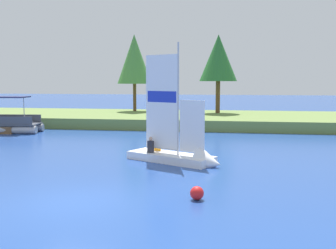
% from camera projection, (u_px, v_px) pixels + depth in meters
% --- Properties ---
extents(ground_plane, '(200.00, 200.00, 0.00)m').
position_uv_depth(ground_plane, '(74.00, 202.00, 13.44)').
color(ground_plane, '#234793').
extents(shore_bank, '(80.00, 11.38, 0.88)m').
position_uv_depth(shore_bank, '(177.00, 119.00, 37.51)').
color(shore_bank, olive).
rests_on(shore_bank, ground).
extents(shoreline_tree_left, '(3.40, 3.40, 7.58)m').
position_uv_depth(shoreline_tree_left, '(134.00, 59.00, 40.60)').
color(shoreline_tree_left, brown).
rests_on(shoreline_tree_left, shore_bank).
extents(shoreline_tree_midleft, '(3.51, 3.51, 7.30)m').
position_uv_depth(shoreline_tree_midleft, '(218.00, 58.00, 38.18)').
color(shoreline_tree_midleft, brown).
rests_on(shoreline_tree_midleft, shore_bank).
extents(wooden_dock, '(1.91, 4.06, 0.51)m').
position_uv_depth(wooden_dock, '(13.00, 128.00, 32.33)').
color(wooden_dock, brown).
rests_on(wooden_dock, ground).
extents(sailboat, '(5.08, 3.53, 6.23)m').
position_uv_depth(sailboat, '(185.00, 155.00, 19.63)').
color(sailboat, white).
rests_on(sailboat, ground).
extents(pontoon_boat, '(6.06, 2.74, 2.74)m').
position_uv_depth(pontoon_boat, '(2.00, 124.00, 31.27)').
color(pontoon_boat, '#B2B2B7').
rests_on(pontoon_boat, ground).
extents(channel_buoy, '(0.46, 0.46, 0.46)m').
position_uv_depth(channel_buoy, '(197.00, 193.00, 13.66)').
color(channel_buoy, red).
rests_on(channel_buoy, ground).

